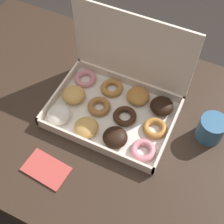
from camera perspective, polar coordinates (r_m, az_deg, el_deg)
name	(u,v)px	position (r m, az deg, el deg)	size (l,w,h in m)	color
ground_plane	(100,190)	(1.76, -2.16, -14.13)	(8.00, 8.00, 0.00)	#2D2826
dining_table	(95,128)	(1.16, -3.18, -3.02)	(1.29, 0.81, 0.75)	#38281E
donut_box	(115,100)	(1.05, 0.56, 2.22)	(0.42, 0.30, 0.31)	silver
coffee_mug	(211,128)	(1.04, 17.71, -2.88)	(0.09, 0.09, 0.09)	teal
paper_napkin	(46,169)	(0.99, -11.95, -10.19)	(0.15, 0.10, 0.01)	#CC4C47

